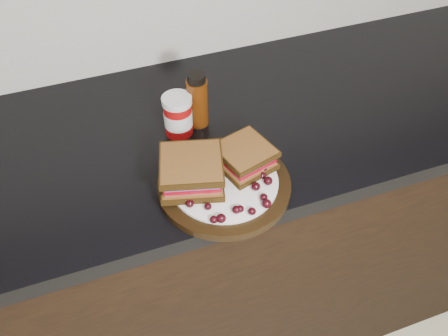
{
  "coord_description": "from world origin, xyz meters",
  "views": [
    {
      "loc": [
        0.0,
        0.84,
        1.68
      ],
      "look_at": [
        0.25,
        1.5,
        0.96
      ],
      "focal_mm": 40.0,
      "sensor_mm": 36.0,
      "label": 1
    }
  ],
  "objects_px": {
    "oil_bottle": "(197,100)",
    "plate": "(224,185)",
    "condiment_jar": "(178,115)",
    "sandwich_left": "(192,171)"
  },
  "relations": [
    {
      "from": "plate",
      "to": "condiment_jar",
      "type": "height_order",
      "value": "condiment_jar"
    },
    {
      "from": "condiment_jar",
      "to": "oil_bottle",
      "type": "distance_m",
      "value": 0.06
    },
    {
      "from": "sandwich_left",
      "to": "condiment_jar",
      "type": "xyz_separation_m",
      "value": [
        0.03,
        0.18,
        -0.0
      ]
    },
    {
      "from": "condiment_jar",
      "to": "oil_bottle",
      "type": "height_order",
      "value": "oil_bottle"
    },
    {
      "from": "oil_bottle",
      "to": "plate",
      "type": "bearing_deg",
      "value": -94.08
    },
    {
      "from": "sandwich_left",
      "to": "oil_bottle",
      "type": "relative_size",
      "value": 0.91
    },
    {
      "from": "oil_bottle",
      "to": "sandwich_left",
      "type": "bearing_deg",
      "value": -111.31
    },
    {
      "from": "plate",
      "to": "oil_bottle",
      "type": "height_order",
      "value": "oil_bottle"
    },
    {
      "from": "plate",
      "to": "sandwich_left",
      "type": "bearing_deg",
      "value": 162.11
    },
    {
      "from": "plate",
      "to": "condiment_jar",
      "type": "distance_m",
      "value": 0.21
    }
  ]
}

